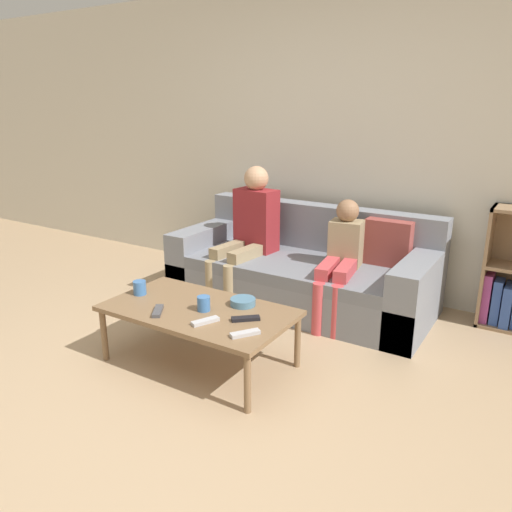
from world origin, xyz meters
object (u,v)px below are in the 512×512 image
at_px(couch, 303,273).
at_px(tv_remote_0, 205,321).
at_px(coffee_table, 199,313).
at_px(cup_near, 140,288).
at_px(snack_bowl, 243,302).
at_px(cup_far, 204,304).
at_px(tv_remote_3, 245,334).
at_px(tv_remote_2, 246,319).
at_px(person_child, 341,254).
at_px(tv_remote_1, 158,311).
at_px(person_adult, 250,225).

relative_size(couch, tv_remote_0, 12.21).
height_order(coffee_table, cup_near, cup_near).
bearing_deg(snack_bowl, cup_far, -128.38).
xyz_separation_m(tv_remote_0, tv_remote_3, (0.29, -0.01, 0.00)).
xyz_separation_m(tv_remote_2, snack_bowl, (-0.14, 0.19, 0.01)).
relative_size(coffee_table, tv_remote_3, 7.12).
bearing_deg(person_child, cup_far, -118.99).
distance_m(couch, tv_remote_0, 1.43).
distance_m(tv_remote_0, tv_remote_3, 0.29).
distance_m(tv_remote_1, snack_bowl, 0.53).
bearing_deg(tv_remote_2, tv_remote_1, -111.62).
height_order(couch, person_child, person_child).
bearing_deg(tv_remote_2, tv_remote_3, -9.38).
xyz_separation_m(person_adult, tv_remote_1, (0.20, -1.38, -0.24)).
bearing_deg(tv_remote_0, snack_bowl, 107.63).
bearing_deg(tv_remote_1, cup_near, 118.02).
bearing_deg(cup_far, person_child, 69.80).
bearing_deg(cup_near, cup_far, 1.06).
bearing_deg(cup_far, person_adult, 109.32).
distance_m(coffee_table, tv_remote_1, 0.25).
height_order(person_adult, tv_remote_3, person_adult).
bearing_deg(person_adult, tv_remote_1, -76.13).
bearing_deg(coffee_table, cup_near, -177.77).
bearing_deg(tv_remote_3, coffee_table, -164.99).
bearing_deg(cup_far, tv_remote_3, -20.60).
relative_size(cup_far, tv_remote_2, 0.59).
bearing_deg(tv_remote_1, coffee_table, 13.58).
distance_m(person_child, cup_far, 1.24).
relative_size(tv_remote_2, tv_remote_3, 0.95).
height_order(coffee_table, cup_far, cup_far).
bearing_deg(person_adult, snack_bowl, -54.28).
height_order(coffee_table, snack_bowl, snack_bowl).
bearing_deg(tv_remote_0, cup_near, -167.23).
height_order(couch, snack_bowl, couch).
height_order(couch, cup_far, couch).
relative_size(couch, tv_remote_2, 13.44).
xyz_separation_m(coffee_table, tv_remote_2, (0.35, 0.01, 0.04)).
xyz_separation_m(cup_far, tv_remote_0, (0.12, -0.14, -0.04)).
relative_size(tv_remote_0, tv_remote_3, 1.04).
xyz_separation_m(person_child, tv_remote_1, (-0.65, -1.33, -0.12)).
bearing_deg(person_child, tv_remote_1, -124.62).
bearing_deg(coffee_table, couch, 85.67).
xyz_separation_m(coffee_table, person_child, (0.48, 1.15, 0.17)).
bearing_deg(tv_remote_2, person_child, 131.97).
relative_size(coffee_table, tv_remote_0, 6.81).
distance_m(coffee_table, person_child, 1.25).
distance_m(person_adult, tv_remote_2, 1.41).
bearing_deg(person_child, tv_remote_3, -99.59).
relative_size(couch, tv_remote_3, 12.76).
xyz_separation_m(cup_far, tv_remote_3, (0.41, -0.15, -0.04)).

